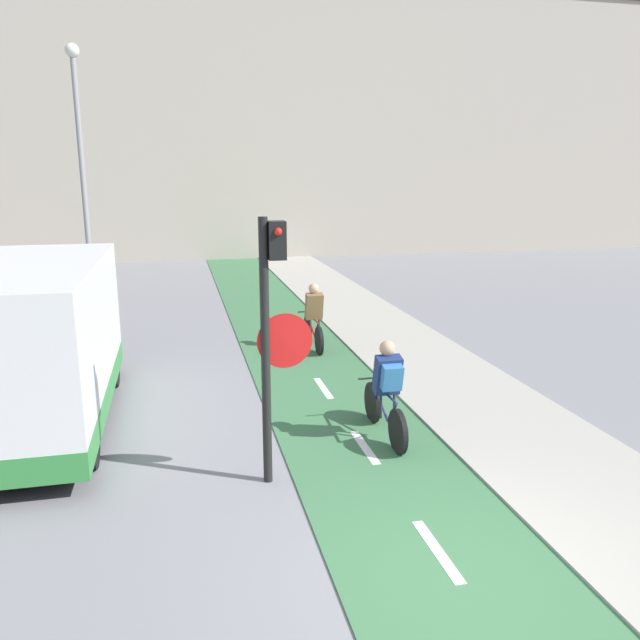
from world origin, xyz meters
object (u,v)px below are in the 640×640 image
Objects in this scene: cyclist_far at (314,319)px; cyclist_near at (387,392)px; street_lamp_far at (81,153)px; van at (33,348)px; traffic_light_pole at (272,324)px.

cyclist_near is at bearing -90.19° from cyclist_far.
cyclist_near is (5.13, -10.06, -3.53)m from street_lamp_far.
van is (0.19, -8.44, -3.02)m from street_lamp_far.
cyclist_far is (0.02, 4.88, -0.05)m from cyclist_near.
traffic_light_pole is 6.19m from cyclist_far.
traffic_light_pole is 11.67m from street_lamp_far.
traffic_light_pole reaches higher than cyclist_near.
traffic_light_pole is 1.86× the size of cyclist_far.
cyclist_far is at bearing 89.81° from cyclist_near.
cyclist_near is at bearing 27.00° from traffic_light_pole.
street_lamp_far reaches higher than cyclist_near.
cyclist_near is 1.01× the size of cyclist_far.
traffic_light_pole is 4.13m from van.
cyclist_near reaches higher than cyclist_far.
van is (-4.94, 1.62, 0.51)m from cyclist_near.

